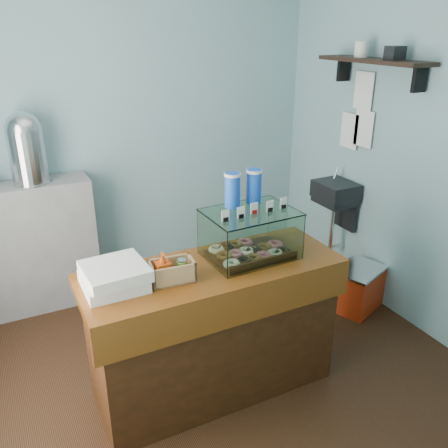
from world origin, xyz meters
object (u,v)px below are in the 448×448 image
display_case (248,231)px  red_cooler (357,288)px  coffee_urn (26,146)px  counter (214,329)px

display_case → red_cooler: display_case is taller
coffee_urn → red_cooler: bearing=-28.3°
display_case → coffee_urn: (-1.10, 1.51, 0.33)m
counter → display_case: bearing=13.4°
display_case → counter: bearing=-168.3°
counter → coffee_urn: size_ratio=2.88×
coffee_urn → red_cooler: (2.33, -1.25, -1.20)m
counter → display_case: 0.67m
counter → red_cooler: 1.56m
counter → coffee_urn: bearing=117.7°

